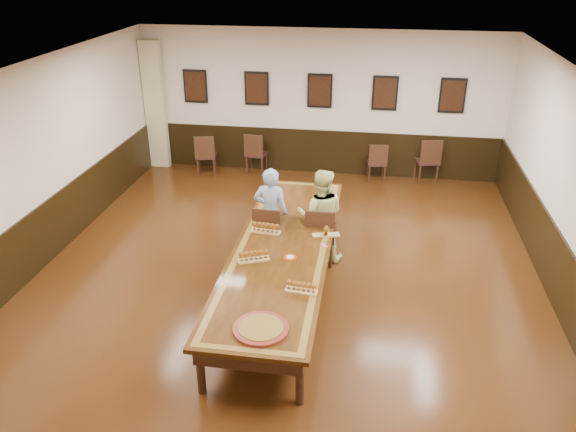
% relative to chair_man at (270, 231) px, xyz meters
% --- Properties ---
extents(floor, '(8.00, 10.00, 0.02)m').
position_rel_chair_man_xyz_m(floor, '(0.37, -0.93, -0.50)').
color(floor, black).
rests_on(floor, ground).
extents(ceiling, '(8.00, 10.00, 0.02)m').
position_rel_chair_man_xyz_m(ceiling, '(0.37, -0.93, 2.72)').
color(ceiling, white).
rests_on(ceiling, floor).
extents(wall_back, '(8.00, 0.02, 3.20)m').
position_rel_chair_man_xyz_m(wall_back, '(0.37, 4.08, 1.11)').
color(wall_back, beige).
rests_on(wall_back, floor).
extents(wall_left, '(0.02, 10.00, 3.20)m').
position_rel_chair_man_xyz_m(wall_left, '(-3.64, -0.93, 1.11)').
color(wall_left, beige).
rests_on(wall_left, floor).
extents(chair_man, '(0.49, 0.53, 0.98)m').
position_rel_chair_man_xyz_m(chair_man, '(0.00, 0.00, 0.00)').
color(chair_man, '#311816').
rests_on(chair_man, floor).
extents(chair_woman, '(0.50, 0.55, 1.01)m').
position_rel_chair_man_xyz_m(chair_woman, '(0.84, -0.01, 0.02)').
color(chair_woman, '#311816').
rests_on(chair_woman, floor).
extents(spare_chair_a, '(0.53, 0.56, 0.95)m').
position_rel_chair_man_xyz_m(spare_chair_a, '(-2.14, 3.54, -0.01)').
color(spare_chair_a, '#311816').
rests_on(spare_chair_a, floor).
extents(spare_chair_b, '(0.49, 0.52, 0.94)m').
position_rel_chair_man_xyz_m(spare_chair_b, '(-1.03, 3.85, -0.02)').
color(spare_chair_b, '#311816').
rests_on(spare_chair_b, floor).
extents(spare_chair_c, '(0.46, 0.49, 0.87)m').
position_rel_chair_man_xyz_m(spare_chair_c, '(1.70, 3.78, -0.05)').
color(spare_chair_c, '#311816').
rests_on(spare_chair_c, floor).
extents(spare_chair_d, '(0.57, 0.60, 1.00)m').
position_rel_chair_man_xyz_m(spare_chair_d, '(2.80, 3.90, 0.01)').
color(spare_chair_d, '#311816').
rests_on(spare_chair_d, floor).
extents(person_man, '(0.59, 0.41, 1.56)m').
position_rel_chair_man_xyz_m(person_man, '(0.01, 0.10, 0.29)').
color(person_man, teal).
rests_on(person_man, floor).
extents(person_woman, '(0.82, 0.66, 1.58)m').
position_rel_chair_man_xyz_m(person_woman, '(0.83, 0.10, 0.30)').
color(person_woman, '#DBE48E').
rests_on(person_woman, floor).
extents(pink_phone, '(0.13, 0.15, 0.01)m').
position_rel_chair_man_xyz_m(pink_phone, '(0.97, -0.84, 0.27)').
color(pink_phone, '#DE4A7C').
rests_on(pink_phone, conference_table).
extents(curtain, '(0.45, 0.18, 2.90)m').
position_rel_chair_man_xyz_m(curtain, '(-3.38, 3.89, 0.96)').
color(curtain, tan).
rests_on(curtain, floor).
extents(wainscoting, '(8.00, 10.00, 1.00)m').
position_rel_chair_man_xyz_m(wainscoting, '(0.37, -0.93, 0.01)').
color(wainscoting, black).
rests_on(wainscoting, floor).
extents(conference_table, '(1.40, 5.00, 0.76)m').
position_rel_chair_man_xyz_m(conference_table, '(0.37, -0.93, 0.12)').
color(conference_table, black).
rests_on(conference_table, floor).
extents(posters, '(6.14, 0.04, 0.74)m').
position_rel_chair_man_xyz_m(posters, '(0.37, 4.01, 1.41)').
color(posters, black).
rests_on(posters, wall_back).
extents(flight_a, '(0.47, 0.19, 0.17)m').
position_rel_chair_man_xyz_m(flight_a, '(0.05, -0.56, 0.34)').
color(flight_a, '#A17B43').
rests_on(flight_a, conference_table).
extents(flight_b, '(0.44, 0.22, 0.16)m').
position_rel_chair_man_xyz_m(flight_b, '(0.97, -0.52, 0.33)').
color(flight_b, '#A17B43').
rests_on(flight_b, conference_table).
extents(flight_c, '(0.46, 0.30, 0.17)m').
position_rel_chair_man_xyz_m(flight_c, '(0.04, -1.43, 0.34)').
color(flight_c, '#A17B43').
rests_on(flight_c, conference_table).
extents(flight_d, '(0.43, 0.17, 0.16)m').
position_rel_chair_man_xyz_m(flight_d, '(0.81, -2.10, 0.33)').
color(flight_d, '#A17B43').
rests_on(flight_d, conference_table).
extents(red_plate_grp, '(0.19, 0.19, 0.02)m').
position_rel_chair_man_xyz_m(red_plate_grp, '(0.54, -1.27, 0.27)').
color(red_plate_grp, '#AC2E0B').
rests_on(red_plate_grp, conference_table).
extents(carved_platter, '(0.75, 0.75, 0.05)m').
position_rel_chair_man_xyz_m(carved_platter, '(0.46, -2.96, 0.29)').
color(carved_platter, '#5A1712').
rests_on(carved_platter, conference_table).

